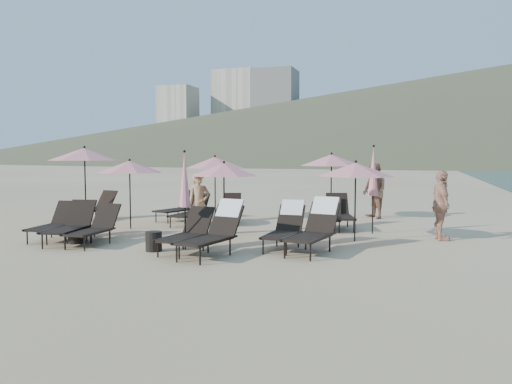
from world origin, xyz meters
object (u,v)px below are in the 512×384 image
(umbrella_open_1, at_px, (224,170))
(umbrella_closed_1, at_px, (373,172))
(side_table_0, at_px, (76,235))
(lounger_0, at_px, (55,222))
(beachgoer_a, at_px, (199,204))
(lounger_1, at_px, (97,224))
(lounger_6, at_px, (96,207))
(side_table_1, at_px, (154,241))
(beachgoer_b, at_px, (375,191))
(lounger_4, at_px, (286,226))
(lounger_13, at_px, (71,224))
(umbrella_open_5, at_px, (85,154))
(lounger_7, at_px, (179,207))
(lounger_10, at_px, (331,215))
(umbrella_open_0, at_px, (130,167))
(lounger_5, at_px, (315,227))
(lounger_9, at_px, (231,209))
(lounger_2, at_px, (94,227))
(lounger_3, at_px, (215,230))
(lounger_11, at_px, (340,213))
(umbrella_open_3, at_px, (215,162))
(lounger_8, at_px, (191,211))
(lounger_12, at_px, (187,232))
(umbrella_open_4, at_px, (331,160))
(beachgoer_c, at_px, (441,205))
(umbrella_open_2, at_px, (356,170))

(umbrella_open_1, xyz_separation_m, umbrella_closed_1, (3.72, 1.79, -0.08))
(umbrella_open_1, height_order, side_table_0, umbrella_open_1)
(lounger_0, bearing_deg, umbrella_closed_1, 16.79)
(beachgoer_a, bearing_deg, lounger_1, 170.98)
(lounger_6, xyz_separation_m, side_table_1, (4.73, -4.34, -0.23))
(beachgoer_a, bearing_deg, lounger_0, 169.55)
(beachgoer_a, relative_size, beachgoer_b, 0.88)
(lounger_4, relative_size, beachgoer_b, 0.91)
(lounger_13, height_order, beachgoer_b, beachgoer_b)
(umbrella_open_5, distance_m, side_table_0, 5.15)
(lounger_7, bearing_deg, lounger_10, 11.35)
(umbrella_open_0, height_order, beachgoer_b, umbrella_open_0)
(lounger_0, relative_size, lounger_5, 0.86)
(lounger_9, bearing_deg, umbrella_open_1, -89.78)
(lounger_2, distance_m, lounger_3, 3.30)
(umbrella_open_1, bearing_deg, lounger_9, 107.65)
(lounger_9, xyz_separation_m, umbrella_open_1, (0.84, -2.65, 1.36))
(lounger_0, xyz_separation_m, umbrella_closed_1, (7.66, 3.66, 1.27))
(lounger_11, height_order, lounger_13, lounger_13)
(lounger_10, height_order, umbrella_open_0, umbrella_open_0)
(lounger_9, xyz_separation_m, umbrella_closed_1, (4.56, -0.86, 1.28))
(lounger_6, bearing_deg, umbrella_open_0, -25.51)
(lounger_13, distance_m, umbrella_open_3, 5.72)
(beachgoer_a, bearing_deg, lounger_4, -61.17)
(beachgoer_b, bearing_deg, umbrella_open_0, -90.53)
(lounger_3, relative_size, umbrella_open_1, 0.97)
(lounger_9, bearing_deg, umbrella_open_0, -154.09)
(lounger_13, bearing_deg, lounger_5, -4.34)
(lounger_8, bearing_deg, umbrella_open_3, 83.18)
(lounger_6, xyz_separation_m, umbrella_open_0, (2.27, -1.44, 1.39))
(lounger_12, xyz_separation_m, beachgoer_b, (3.40, 7.64, 0.51))
(lounger_11, bearing_deg, lounger_12, -136.28)
(umbrella_open_4, bearing_deg, lounger_1, -130.16)
(lounger_9, bearing_deg, side_table_0, -132.38)
(lounger_4, distance_m, lounger_9, 4.74)
(lounger_3, distance_m, umbrella_open_3, 6.23)
(lounger_6, distance_m, umbrella_open_1, 5.92)
(lounger_5, relative_size, umbrella_open_0, 0.96)
(beachgoer_c, bearing_deg, beachgoer_a, 86.36)
(lounger_4, bearing_deg, side_table_0, -168.16)
(lounger_8, distance_m, lounger_9, 1.35)
(lounger_11, bearing_deg, lounger_3, -128.26)
(lounger_4, relative_size, lounger_6, 1.00)
(lounger_3, height_order, umbrella_open_3, umbrella_open_3)
(lounger_11, xyz_separation_m, umbrella_open_2, (0.72, -2.19, 1.34))
(side_table_0, bearing_deg, lounger_9, 65.05)
(lounger_1, relative_size, umbrella_open_5, 0.60)
(lounger_2, relative_size, lounger_8, 0.98)
(umbrella_open_3, distance_m, umbrella_closed_1, 5.48)
(lounger_11, distance_m, side_table_1, 6.01)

